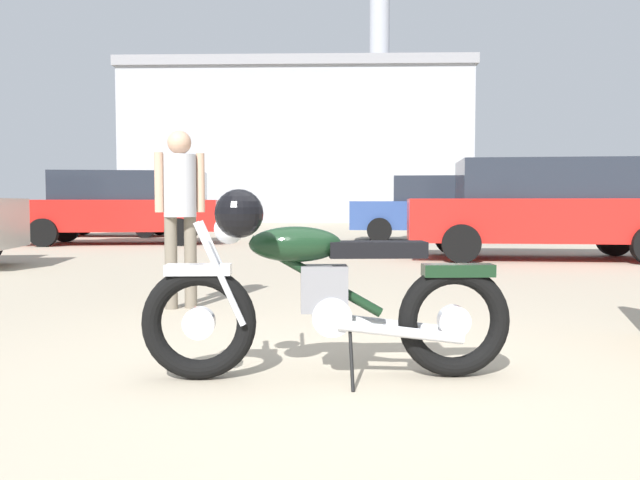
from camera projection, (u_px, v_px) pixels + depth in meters
name	position (u px, v px, depth m)	size (l,w,h in m)	color
ground_plane	(353.00, 388.00, 3.45)	(80.00, 80.00, 0.00)	tan
vintage_motorcycle	(318.00, 292.00, 3.60)	(2.08, 0.74, 1.07)	black
bystander	(180.00, 200.00, 6.02)	(0.44, 0.30, 1.66)	#706656
pale_sedan_back	(550.00, 206.00, 11.32)	(4.91, 2.48, 1.74)	black
blue_hatchback_right	(432.00, 209.00, 16.74)	(4.40, 2.36, 1.67)	black
silver_sedan_mid	(124.00, 205.00, 15.57)	(4.81, 2.22, 1.74)	black
white_estate_far	(109.00, 205.00, 19.10)	(3.97, 1.96, 1.78)	black
industrial_building	(300.00, 145.00, 36.08)	(18.61, 9.78, 15.84)	#9EA0A8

